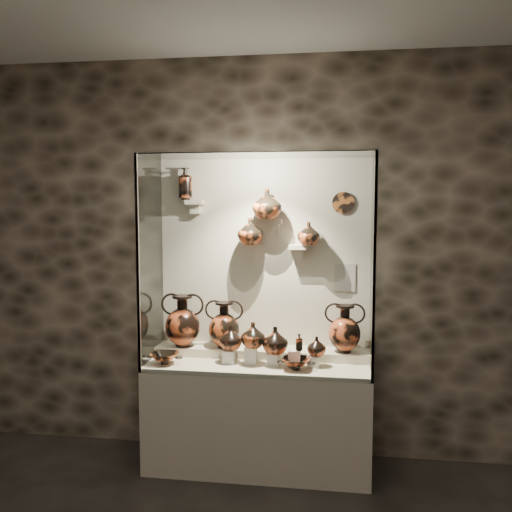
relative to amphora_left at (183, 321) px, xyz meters
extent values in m
cube|color=black|center=(0.63, 0.20, 0.49)|extent=(5.00, 0.02, 3.20)
cube|color=beige|center=(0.63, -0.12, -0.71)|extent=(1.70, 0.60, 0.80)
cube|color=beige|center=(0.63, -0.12, -0.29)|extent=(1.68, 0.58, 0.03)
cube|color=beige|center=(0.63, 0.05, -0.26)|extent=(1.70, 0.25, 0.10)
cube|color=beige|center=(0.63, 0.19, 0.49)|extent=(1.70, 0.03, 1.60)
cube|color=white|center=(0.63, -0.42, 0.49)|extent=(1.70, 0.01, 1.60)
cube|color=white|center=(-0.22, -0.12, 0.49)|extent=(0.01, 0.60, 1.60)
cube|color=white|center=(1.48, -0.12, 0.49)|extent=(0.01, 0.60, 1.60)
cube|color=white|center=(0.63, -0.12, 1.29)|extent=(1.70, 0.60, 0.01)
cube|color=gray|center=(-0.21, -0.41, 0.49)|extent=(0.02, 0.02, 1.60)
cube|color=gray|center=(1.47, -0.41, 0.49)|extent=(0.02, 0.02, 1.60)
cube|color=silver|center=(0.41, -0.17, -0.23)|extent=(0.09, 0.09, 0.10)
cube|color=silver|center=(0.58, -0.17, -0.21)|extent=(0.09, 0.09, 0.13)
cube|color=silver|center=(0.75, -0.17, -0.23)|extent=(0.09, 0.09, 0.09)
cube|color=silver|center=(0.91, -0.17, -0.22)|extent=(0.09, 0.09, 0.12)
cube|color=silver|center=(1.05, -0.17, -0.24)|extent=(0.09, 0.09, 0.08)
cube|color=beige|center=(0.08, 0.12, 0.94)|extent=(0.14, 0.12, 0.04)
cube|color=beige|center=(0.53, 0.12, 0.59)|extent=(0.14, 0.12, 0.04)
cube|color=beige|center=(0.73, 0.12, 0.79)|extent=(0.10, 0.12, 0.04)
cube|color=beige|center=(0.91, 0.12, 0.59)|extent=(0.14, 0.12, 0.04)
imported|color=#A2401F|center=(0.42, -0.16, -0.09)|extent=(0.21, 0.21, 0.18)
imported|color=#BA4B20|center=(0.60, -0.18, -0.05)|extent=(0.24, 0.24, 0.19)
imported|color=#A2401F|center=(0.77, -0.18, -0.09)|extent=(0.21, 0.21, 0.20)
imported|color=#A2401F|center=(1.07, -0.17, -0.12)|extent=(0.18, 0.18, 0.15)
imported|color=#BA4B20|center=(0.54, 0.06, 0.72)|extent=(0.23, 0.23, 0.21)
imported|color=#BA4B20|center=(0.67, 0.05, 0.93)|extent=(0.27, 0.27, 0.24)
imported|color=#BA4B20|center=(0.99, 0.08, 0.70)|extent=(0.19, 0.19, 0.18)
cylinder|color=brown|center=(1.26, 0.16, 0.94)|extent=(0.17, 0.02, 0.17)
cube|color=beige|center=(1.28, 0.17, 0.35)|extent=(0.16, 0.01, 0.22)
camera|label=1|loc=(1.24, -4.34, 0.95)|focal=40.00mm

